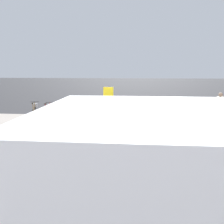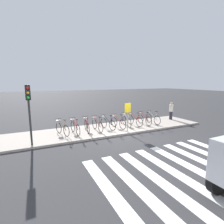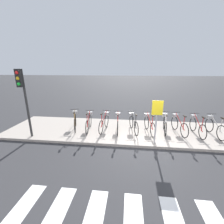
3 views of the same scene
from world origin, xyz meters
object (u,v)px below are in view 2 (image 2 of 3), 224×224
object	(u,v)px
parked_bicycle_1	(75,126)
parked_bicycle_4	(107,123)
parked_bicycle_6	(126,120)
parked_bicycle_5	(117,122)
sign_post	(128,112)
parked_bicycle_9	(152,118)
pedestrian	(171,110)
parked_bicycle_0	(62,127)
parked_bicycle_8	(144,119)
parked_bicycle_2	(87,125)
traffic_light	(29,102)
parked_bicycle_7	(134,119)
parked_bicycle_3	(97,124)

from	to	relation	value
parked_bicycle_1	parked_bicycle_4	distance (m)	2.32
parked_bicycle_6	parked_bicycle_5	bearing A→B (deg)	-170.58
parked_bicycle_4	sign_post	xyz separation A→B (m)	(0.91, -1.26, 0.85)
parked_bicycle_9	pedestrian	world-z (taller)	pedestrian
parked_bicycle_6	parked_bicycle_4	bearing A→B (deg)	-177.08
parked_bicycle_4	parked_bicycle_6	bearing A→B (deg)	2.92
parked_bicycle_0	parked_bicycle_5	bearing A→B (deg)	-1.00
parked_bicycle_0	parked_bicycle_9	xyz separation A→B (m)	(7.00, -0.08, 0.00)
parked_bicycle_5	parked_bicycle_8	size ratio (longest dim) A/B	0.99
parked_bicycle_8	parked_bicycle_2	bearing A→B (deg)	179.79
sign_post	parked_bicycle_1	bearing A→B (deg)	160.24
parked_bicycle_0	parked_bicycle_8	bearing A→B (deg)	-0.52
traffic_light	pedestrian	bearing A→B (deg)	8.69
parked_bicycle_7	pedestrian	bearing A→B (deg)	4.92
parked_bicycle_3	pedestrian	bearing A→B (deg)	3.74
pedestrian	parked_bicycle_2	bearing A→B (deg)	-176.96
parked_bicycle_5	parked_bicycle_7	xyz separation A→B (m)	(1.46, 0.09, 0.00)
parked_bicycle_3	parked_bicycle_7	world-z (taller)	same
parked_bicycle_3	parked_bicycle_7	xyz separation A→B (m)	(3.05, 0.12, 0.00)
parked_bicycle_3	parked_bicycle_6	distance (m)	2.40
parked_bicycle_1	parked_bicycle_4	size ratio (longest dim) A/B	1.02
parked_bicycle_1	parked_bicycle_6	size ratio (longest dim) A/B	1.01
parked_bicycle_5	parked_bicycle_9	distance (m)	3.09
sign_post	parked_bicycle_6	bearing A→B (deg)	62.54
pedestrian	sign_post	xyz separation A→B (m)	(-5.41, -1.65, 0.50)
parked_bicycle_9	pedestrian	xyz separation A→B (m)	(2.42, 0.45, 0.35)
parked_bicycle_5	parked_bicycle_8	bearing A→B (deg)	0.29
traffic_light	parked_bicycle_3	bearing A→B (deg)	17.01
parked_bicycle_8	traffic_light	world-z (taller)	traffic_light
parked_bicycle_6	parked_bicycle_8	size ratio (longest dim) A/B	0.99
parked_bicycle_7	parked_bicycle_4	bearing A→B (deg)	-178.92
parked_bicycle_1	pedestrian	size ratio (longest dim) A/B	1.09
parked_bicycle_8	traffic_light	bearing A→B (deg)	-170.89
parked_bicycle_4	parked_bicycle_9	world-z (taller)	same
parked_bicycle_1	parked_bicycle_6	bearing A→B (deg)	2.71
parked_bicycle_0	parked_bicycle_4	world-z (taller)	same
parked_bicycle_2	sign_post	distance (m)	2.84
parked_bicycle_8	parked_bicycle_3	bearing A→B (deg)	-179.53
parked_bicycle_1	parked_bicycle_0	bearing A→B (deg)	171.44
parked_bicycle_2	pedestrian	world-z (taller)	pedestrian
parked_bicycle_4	parked_bicycle_6	world-z (taller)	same
parked_bicycle_3	parked_bicycle_5	bearing A→B (deg)	0.73
pedestrian	parked_bicycle_0	bearing A→B (deg)	-177.72
parked_bicycle_3	pedestrian	distance (m)	7.13
parked_bicycle_6	parked_bicycle_8	distance (m)	1.50
parked_bicycle_7	pedestrian	distance (m)	4.08
parked_bicycle_0	parked_bicycle_4	distance (m)	3.11
sign_post	parked_bicycle_2	bearing A→B (deg)	152.79
parked_bicycle_2	parked_bicycle_3	distance (m)	0.71
parked_bicycle_2	parked_bicycle_4	size ratio (longest dim) A/B	1.02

